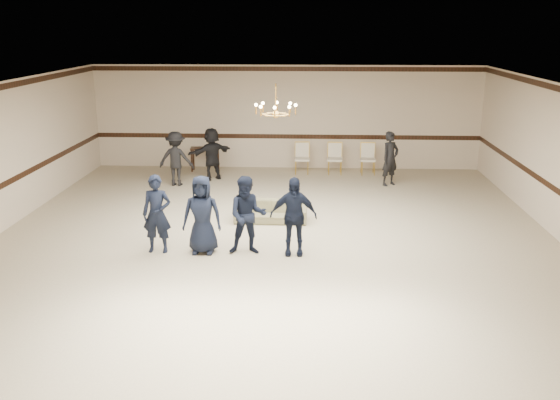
{
  "coord_description": "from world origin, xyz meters",
  "views": [
    {
      "loc": [
        0.72,
        -11.97,
        4.41
      ],
      "look_at": [
        0.16,
        -0.5,
        1.09
      ],
      "focal_mm": 39.25,
      "sensor_mm": 36.0,
      "label": 1
    }
  ],
  "objects": [
    {
      "name": "console_table",
      "position": [
        -2.5,
        6.42,
        0.37
      ],
      "size": [
        0.91,
        0.45,
        0.74
      ],
      "primitive_type": "cube",
      "rotation": [
        0.0,
        0.0,
        0.1
      ],
      "color": "black",
      "rests_on": "floor"
    },
    {
      "name": "banquet_chair_left",
      "position": [
        0.5,
        6.22,
        0.46
      ],
      "size": [
        0.48,
        0.48,
        0.93
      ],
      "primitive_type": null,
      "rotation": [
        0.0,
        0.0,
        0.07
      ],
      "color": "beige",
      "rests_on": "floor"
    },
    {
      "name": "crown_molding",
      "position": [
        0.0,
        6.99,
        3.08
      ],
      "size": [
        12.0,
        0.02,
        0.14
      ],
      "primitive_type": "cube",
      "color": "black",
      "rests_on": "wall_back"
    },
    {
      "name": "banquet_chair_right",
      "position": [
        2.5,
        6.22,
        0.46
      ],
      "size": [
        0.48,
        0.48,
        0.93
      ],
      "primitive_type": null,
      "rotation": [
        0.0,
        0.0,
        -0.06
      ],
      "color": "beige",
      "rests_on": "floor"
    },
    {
      "name": "adult_left",
      "position": [
        -3.01,
        4.65,
        0.76
      ],
      "size": [
        1.03,
        0.65,
        1.53
      ],
      "primitive_type": "imported",
      "rotation": [
        0.0,
        0.0,
        3.06
      ],
      "color": "black",
      "rests_on": "floor"
    },
    {
      "name": "adult_right",
      "position": [
        2.99,
        4.95,
        0.76
      ],
      "size": [
        0.67,
        0.63,
        1.53
      ],
      "primitive_type": "imported",
      "rotation": [
        0.0,
        0.0,
        0.64
      ],
      "color": "black",
      "rests_on": "floor"
    },
    {
      "name": "boy_b",
      "position": [
        -1.37,
        -0.57,
        0.79
      ],
      "size": [
        0.77,
        0.51,
        1.57
      ],
      "primitive_type": "imported",
      "rotation": [
        0.0,
        0.0,
        -0.01
      ],
      "color": "black",
      "rests_on": "floor"
    },
    {
      "name": "boy_d",
      "position": [
        0.43,
        -0.57,
        0.79
      ],
      "size": [
        0.93,
        0.4,
        1.57
      ],
      "primitive_type": "imported",
      "rotation": [
        0.0,
        0.0,
        0.02
      ],
      "color": "black",
      "rests_on": "floor"
    },
    {
      "name": "chandelier",
      "position": [
        0.0,
        1.0,
        2.88
      ],
      "size": [
        0.94,
        0.94,
        0.89
      ],
      "primitive_type": null,
      "color": "gold",
      "rests_on": "ceiling"
    },
    {
      "name": "chair_rail",
      "position": [
        0.0,
        6.99,
        1.0
      ],
      "size": [
        12.0,
        0.02,
        0.14
      ],
      "primitive_type": "cube",
      "color": "black",
      "rests_on": "wall_back"
    },
    {
      "name": "settee",
      "position": [
        -0.15,
        1.49,
        0.24
      ],
      "size": [
        1.67,
        0.67,
        0.48
      ],
      "primitive_type": "imported",
      "rotation": [
        0.0,
        0.0,
        -0.01
      ],
      "color": "#70704A",
      "rests_on": "floor"
    },
    {
      "name": "adult_mid",
      "position": [
        -2.11,
        5.35,
        0.76
      ],
      "size": [
        1.37,
        1.27,
        1.53
      ],
      "primitive_type": "imported",
      "rotation": [
        0.0,
        0.0,
        3.86
      ],
      "color": "black",
      "rests_on": "floor"
    },
    {
      "name": "room",
      "position": [
        0.0,
        0.0,
        1.6
      ],
      "size": [
        12.01,
        14.01,
        3.21
      ],
      "color": "#BFB393",
      "rests_on": "ground"
    },
    {
      "name": "banquet_chair_mid",
      "position": [
        1.5,
        6.22,
        0.46
      ],
      "size": [
        0.48,
        0.48,
        0.93
      ],
      "primitive_type": null,
      "rotation": [
        0.0,
        0.0,
        -0.08
      ],
      "color": "beige",
      "rests_on": "floor"
    },
    {
      "name": "boy_a",
      "position": [
        -2.27,
        -0.57,
        0.79
      ],
      "size": [
        0.58,
        0.38,
        1.57
      ],
      "primitive_type": "imported",
      "rotation": [
        0.0,
        0.0,
        -0.0
      ],
      "color": "black",
      "rests_on": "floor"
    },
    {
      "name": "boy_c",
      "position": [
        -0.47,
        -0.57,
        0.79
      ],
      "size": [
        0.8,
        0.64,
        1.57
      ],
      "primitive_type": "imported",
      "rotation": [
        0.0,
        0.0,
        0.07
      ],
      "color": "black",
      "rests_on": "floor"
    }
  ]
}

